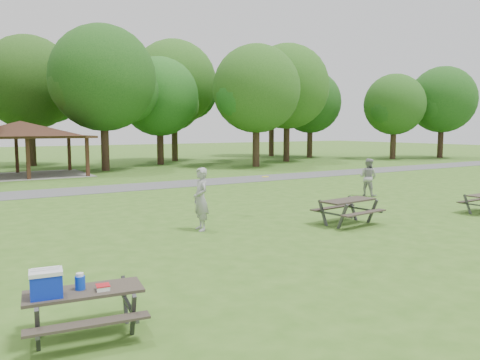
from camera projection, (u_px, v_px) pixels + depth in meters
name	position (u px, v px, depth m)	size (l,w,h in m)	color
ground	(283.00, 237.00, 14.03)	(160.00, 160.00, 0.00)	#37621C
asphalt_path	(128.00, 187.00, 25.79)	(120.00, 3.20, 0.02)	#4E4E51
pavilion	(21.00, 131.00, 31.73)	(8.60, 7.01, 3.76)	#3A2515
tree_row_e	(104.00, 82.00, 35.42)	(8.40, 8.00, 11.02)	black
tree_row_f	(160.00, 99.00, 41.65)	(7.35, 7.00, 9.55)	black
tree_row_g	(257.00, 92.00, 39.32)	(7.77, 7.40, 10.25)	#2F2014
tree_row_h	(288.00, 89.00, 45.38)	(8.61, 8.20, 11.37)	black
tree_row_i	(311.00, 104.00, 51.62)	(7.14, 6.80, 9.52)	black
tree_row_j	(395.00, 106.00, 49.38)	(6.72, 6.40, 8.96)	#2F1F15
tree_deep_b	(30.00, 86.00, 40.01)	(8.40, 8.00, 11.13)	black
tree_deep_c	(175.00, 85.00, 46.01)	(8.82, 8.40, 11.90)	#312216
tree_deep_d	(272.00, 96.00, 54.22)	(8.40, 8.00, 11.27)	#332016
tree_flank_right	(443.00, 102.00, 51.25)	(7.56, 7.20, 9.97)	black
picnic_table_near	(72.00, 295.00, 7.21)	(1.98, 1.68, 1.24)	#312A23
picnic_table_middle	(348.00, 205.00, 15.88)	(2.17, 1.81, 0.88)	#2F2822
frisbee_in_flight	(265.00, 177.00, 17.07)	(0.27, 0.27, 0.02)	yellow
frisbee_thrower	(201.00, 199.00, 14.90)	(0.74, 0.48, 2.02)	#99999C
frisbee_catcher	(368.00, 177.00, 22.53)	(0.88, 0.69, 1.82)	#9D9C9F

